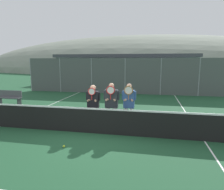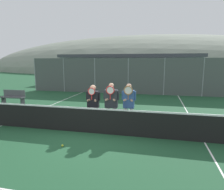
# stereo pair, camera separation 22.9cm
# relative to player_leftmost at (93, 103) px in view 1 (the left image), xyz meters

# --- Properties ---
(ground_plane) EXTENTS (120.00, 120.00, 0.00)m
(ground_plane) POSITION_rel_player_leftmost_xyz_m (0.12, -0.61, -1.01)
(ground_plane) COLOR #1E4C2D
(hill_distant) EXTENTS (97.85, 54.36, 19.03)m
(hill_distant) POSITION_rel_player_leftmost_xyz_m (0.12, 52.85, -1.01)
(hill_distant) COLOR gray
(hill_distant) RESTS_ON ground_plane
(clubhouse_building) EXTENTS (16.32, 5.50, 3.35)m
(clubhouse_building) POSITION_rel_player_leftmost_xyz_m (-0.98, 17.20, 0.69)
(clubhouse_building) COLOR #9EA3A8
(clubhouse_building) RESTS_ON ground_plane
(fence_back) EXTENTS (16.66, 0.06, 2.83)m
(fence_back) POSITION_rel_player_leftmost_xyz_m (0.12, 8.48, 0.40)
(fence_back) COLOR gray
(fence_back) RESTS_ON ground_plane
(tennis_net) EXTENTS (10.34, 0.09, 1.04)m
(tennis_net) POSITION_rel_player_leftmost_xyz_m (0.12, -0.61, -0.52)
(tennis_net) COLOR gray
(tennis_net) RESTS_ON ground_plane
(court_line_left_sideline) EXTENTS (0.05, 16.00, 0.01)m
(court_line_left_sideline) POSITION_rel_player_leftmost_xyz_m (-3.72, 2.39, -1.01)
(court_line_left_sideline) COLOR white
(court_line_left_sideline) RESTS_ON ground_plane
(court_line_right_sideline) EXTENTS (0.05, 16.00, 0.01)m
(court_line_right_sideline) POSITION_rel_player_leftmost_xyz_m (3.97, 2.39, -1.01)
(court_line_right_sideline) COLOR white
(court_line_right_sideline) RESTS_ON ground_plane
(player_leftmost) EXTENTS (0.57, 0.34, 1.70)m
(player_leftmost) POSITION_rel_player_leftmost_xyz_m (0.00, 0.00, 0.00)
(player_leftmost) COLOR black
(player_leftmost) RESTS_ON ground_plane
(player_center_left) EXTENTS (0.61, 0.34, 1.79)m
(player_center_left) POSITION_rel_player_leftmost_xyz_m (0.74, -0.06, 0.05)
(player_center_left) COLOR white
(player_center_left) RESTS_ON ground_plane
(player_center_right) EXTENTS (0.54, 0.34, 1.77)m
(player_center_right) POSITION_rel_player_leftmost_xyz_m (1.38, 0.09, 0.03)
(player_center_right) COLOR white
(player_center_right) RESTS_ON ground_plane
(car_far_left) EXTENTS (4.12, 2.05, 1.84)m
(car_far_left) POSITION_rel_player_leftmost_xyz_m (-5.13, 11.60, -0.08)
(car_far_left) COLOR black
(car_far_left) RESTS_ON ground_plane
(car_left_of_center) EXTENTS (4.03, 2.08, 1.76)m
(car_left_of_center) POSITION_rel_player_leftmost_xyz_m (-0.33, 11.98, -0.11)
(car_left_of_center) COLOR black
(car_left_of_center) RESTS_ON ground_plane
(car_center) EXTENTS (4.16, 2.04, 1.70)m
(car_center) POSITION_rel_player_leftmost_xyz_m (4.49, 11.81, -0.14)
(car_center) COLOR navy
(car_center) RESTS_ON ground_plane
(bench_courtside) EXTENTS (1.49, 0.36, 0.85)m
(bench_courtside) POSITION_rel_player_leftmost_xyz_m (-6.16, 3.12, -0.56)
(bench_courtside) COLOR #515156
(bench_courtside) RESTS_ON ground_plane
(tennis_ball_on_court) EXTENTS (0.07, 0.07, 0.07)m
(tennis_ball_on_court) POSITION_rel_player_leftmost_xyz_m (-0.37, -1.94, -0.98)
(tennis_ball_on_court) COLOR #CCDB33
(tennis_ball_on_court) RESTS_ON ground_plane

